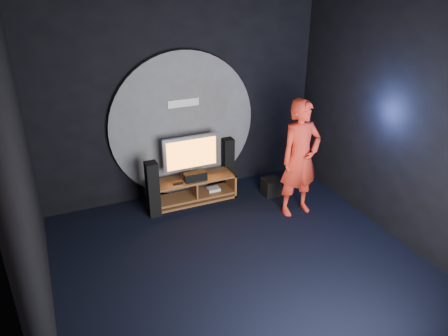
# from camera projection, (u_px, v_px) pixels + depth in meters

# --- Properties ---
(floor) EXTENTS (5.00, 5.00, 0.00)m
(floor) POSITION_uv_depth(u_px,v_px,m) (242.00, 267.00, 6.15)
(floor) COLOR black
(floor) RESTS_ON ground
(back_wall) EXTENTS (5.00, 0.04, 3.50)m
(back_wall) POSITION_uv_depth(u_px,v_px,m) (181.00, 100.00, 7.47)
(back_wall) COLOR black
(back_wall) RESTS_ON ground
(front_wall) EXTENTS (5.00, 0.04, 3.50)m
(front_wall) POSITION_uv_depth(u_px,v_px,m) (388.00, 273.00, 3.33)
(front_wall) COLOR black
(front_wall) RESTS_ON ground
(left_wall) EXTENTS (0.04, 5.00, 3.50)m
(left_wall) POSITION_uv_depth(u_px,v_px,m) (27.00, 191.00, 4.50)
(left_wall) COLOR black
(left_wall) RESTS_ON ground
(right_wall) EXTENTS (0.04, 5.00, 3.50)m
(right_wall) POSITION_uv_depth(u_px,v_px,m) (401.00, 125.00, 6.30)
(right_wall) COLOR black
(right_wall) RESTS_ON ground
(ceiling) EXTENTS (5.00, 5.00, 0.01)m
(ceiling) POSITION_uv_depth(u_px,v_px,m) (248.00, 2.00, 4.64)
(ceiling) COLOR black
(ceiling) RESTS_ON back_wall
(wall_disc_panel) EXTENTS (2.60, 0.11, 2.60)m
(wall_disc_panel) POSITION_uv_depth(u_px,v_px,m) (183.00, 125.00, 7.62)
(wall_disc_panel) COLOR #515156
(wall_disc_panel) RESTS_ON ground
(media_console) EXTENTS (1.49, 0.45, 0.45)m
(media_console) POSITION_uv_depth(u_px,v_px,m) (194.00, 191.00, 7.78)
(media_console) COLOR brown
(media_console) RESTS_ON ground
(tv) EXTENTS (1.00, 0.22, 0.76)m
(tv) POSITION_uv_depth(u_px,v_px,m) (191.00, 155.00, 7.54)
(tv) COLOR silver
(tv) RESTS_ON media_console
(center_speaker) EXTENTS (0.40, 0.15, 0.15)m
(center_speaker) POSITION_uv_depth(u_px,v_px,m) (195.00, 176.00, 7.55)
(center_speaker) COLOR black
(center_speaker) RESTS_ON media_console
(remote) EXTENTS (0.18, 0.05, 0.02)m
(remote) POSITION_uv_depth(u_px,v_px,m) (178.00, 184.00, 7.44)
(remote) COLOR black
(remote) RESTS_ON media_console
(tower_speaker_left) EXTENTS (0.19, 0.22, 0.97)m
(tower_speaker_left) POSITION_uv_depth(u_px,v_px,m) (153.00, 189.00, 7.20)
(tower_speaker_left) COLOR black
(tower_speaker_left) RESTS_ON ground
(tower_speaker_right) EXTENTS (0.19, 0.22, 0.97)m
(tower_speaker_right) POSITION_uv_depth(u_px,v_px,m) (228.00, 163.00, 8.15)
(tower_speaker_right) COLOR black
(tower_speaker_right) RESTS_ON ground
(subwoofer) EXTENTS (0.29, 0.29, 0.32)m
(subwoofer) POSITION_uv_depth(u_px,v_px,m) (271.00, 187.00, 7.98)
(subwoofer) COLOR black
(subwoofer) RESTS_ON ground
(player) EXTENTS (0.74, 0.50, 1.98)m
(player) POSITION_uv_depth(u_px,v_px,m) (300.00, 158.00, 7.09)
(player) COLOR red
(player) RESTS_ON ground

